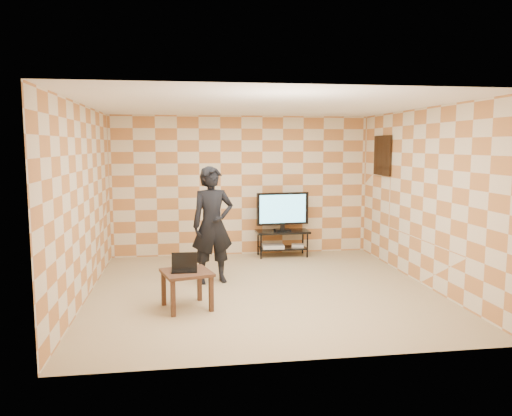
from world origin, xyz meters
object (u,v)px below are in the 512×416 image
object	(u,v)px
tv_stand	(282,238)
person	(213,225)
side_table	(187,278)
tv	(283,210)

from	to	relation	value
tv_stand	person	size ratio (longest dim) A/B	0.56
tv_stand	side_table	distance (m)	3.43
person	side_table	bearing A→B (deg)	-120.70
side_table	person	bearing A→B (deg)	71.07
side_table	tv_stand	bearing A→B (deg)	57.05
tv_stand	tv	bearing A→B (deg)	-95.38
tv	person	world-z (taller)	person
tv	side_table	distance (m)	3.46
tv_stand	tv	distance (m)	0.54
tv	person	distance (m)	2.19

